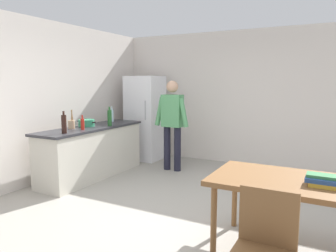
{
  "coord_description": "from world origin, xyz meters",
  "views": [
    {
      "loc": [
        1.81,
        -3.47,
        1.67
      ],
      "look_at": [
        -0.6,
        1.03,
        0.97
      ],
      "focal_mm": 34.33,
      "sensor_mm": 36.0,
      "label": 1
    }
  ],
  "objects": [
    {
      "name": "utensil_jar",
      "position": [
        -2.11,
        0.44,
        0.98
      ],
      "size": [
        0.11,
        0.11,
        0.32
      ],
      "color": "tan",
      "rests_on": "kitchen_counter"
    },
    {
      "name": "bottle_water_clear",
      "position": [
        -2.13,
        1.54,
        1.03
      ],
      "size": [
        0.07,
        0.07,
        0.3
      ],
      "color": "silver",
      "rests_on": "kitchen_counter"
    },
    {
      "name": "wall_back",
      "position": [
        0.0,
        3.0,
        1.35
      ],
      "size": [
        6.4,
        0.12,
        2.7
      ],
      "primitive_type": "cube",
      "color": "silver",
      "rests_on": "ground_plane"
    },
    {
      "name": "person",
      "position": [
        -0.95,
        1.85,
        0.98
      ],
      "size": [
        0.7,
        0.22,
        1.7
      ],
      "color": "#1E1E2D",
      "rests_on": "ground_plane"
    },
    {
      "name": "wall_left",
      "position": [
        -2.6,
        0.2,
        1.35
      ],
      "size": [
        0.12,
        5.6,
        2.7
      ],
      "primitive_type": "cube",
      "color": "silver",
      "rests_on": "ground_plane"
    },
    {
      "name": "dining_table",
      "position": [
        1.4,
        -0.3,
        0.67
      ],
      "size": [
        1.4,
        0.9,
        0.75
      ],
      "color": "brown",
      "rests_on": "ground_plane"
    },
    {
      "name": "bottle_wine_dark",
      "position": [
        -1.85,
        0.03,
        1.05
      ],
      "size": [
        0.08,
        0.08,
        0.34
      ],
      "color": "black",
      "rests_on": "kitchen_counter"
    },
    {
      "name": "cooking_pot",
      "position": [
        -2.1,
        0.78,
        0.96
      ],
      "size": [
        0.4,
        0.28,
        0.12
      ],
      "color": "#2D845B",
      "rests_on": "kitchen_counter"
    },
    {
      "name": "refrigerator",
      "position": [
        -1.9,
        2.4,
        0.9
      ],
      "size": [
        0.7,
        0.67,
        1.8
      ],
      "color": "white",
      "rests_on": "ground_plane"
    },
    {
      "name": "book_stack",
      "position": [
        1.71,
        -0.38,
        0.8
      ],
      "size": [
        0.28,
        0.19,
        0.1
      ],
      "color": "gold",
      "rests_on": "dining_table"
    },
    {
      "name": "bottle_sauce_red",
      "position": [
        -1.87,
        0.45,
        1.0
      ],
      "size": [
        0.06,
        0.06,
        0.24
      ],
      "color": "#B22319",
      "rests_on": "kitchen_counter"
    },
    {
      "name": "ground_plane",
      "position": [
        0.0,
        0.0,
        0.0
      ],
      "size": [
        14.0,
        14.0,
        0.0
      ],
      "primitive_type": "plane",
      "color": "#9E998E"
    },
    {
      "name": "bottle_wine_green",
      "position": [
        -1.78,
        1.03,
        1.05
      ],
      "size": [
        0.08,
        0.08,
        0.34
      ],
      "color": "#1E5123",
      "rests_on": "kitchen_counter"
    },
    {
      "name": "kitchen_counter",
      "position": [
        -2.0,
        0.8,
        0.45
      ],
      "size": [
        0.64,
        2.2,
        0.9
      ],
      "color": "beige",
      "rests_on": "ground_plane"
    },
    {
      "name": "chair",
      "position": [
        1.4,
        -1.27,
        0.53
      ],
      "size": [
        0.42,
        0.42,
        0.91
      ],
      "rotation": [
        0.0,
        0.0,
        -0.19
      ],
      "color": "brown",
      "rests_on": "ground_plane"
    }
  ]
}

